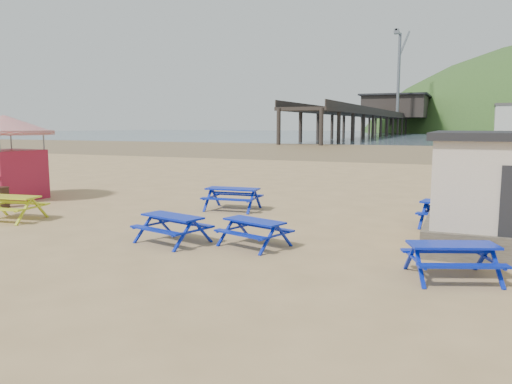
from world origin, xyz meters
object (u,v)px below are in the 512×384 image
at_px(litter_bin, 2,197).
at_px(picnic_table_blue_b, 233,199).
at_px(ice_cream_kiosk, 6,147).
at_px(picnic_table_yellow, 10,208).

bearing_deg(litter_bin, picnic_table_blue_b, 19.76).
bearing_deg(ice_cream_kiosk, picnic_table_yellow, -36.17).
bearing_deg(litter_bin, ice_cream_kiosk, 133.44).
bearing_deg(picnic_table_yellow, picnic_table_blue_b, 30.93).
bearing_deg(picnic_table_yellow, ice_cream_kiosk, 132.22).
relative_size(ice_cream_kiosk, litter_bin, 5.38).
relative_size(picnic_table_blue_b, ice_cream_kiosk, 0.49).
xyz_separation_m(picnic_table_blue_b, picnic_table_yellow, (-6.29, -4.99, -0.01)).
height_order(picnic_table_blue_b, ice_cream_kiosk, ice_cream_kiosk).
bearing_deg(ice_cream_kiosk, litter_bin, -42.45).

